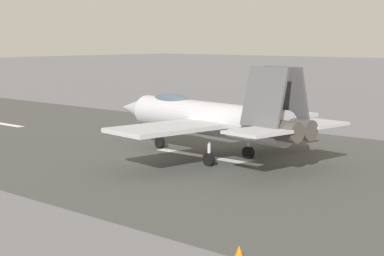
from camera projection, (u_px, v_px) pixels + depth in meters
The scene contains 4 objects.
ground_plane at pixel (220, 159), 37.72m from camera, with size 400.00×400.00×0.00m, color slate.
runway_strip at pixel (220, 159), 37.70m from camera, with size 240.00×26.00×0.02m.
fighter_jet at pixel (208, 117), 37.75m from camera, with size 16.61×14.52×5.67m.
marker_cone_near at pixel (239, 254), 20.28m from camera, with size 0.44×0.44×0.55m, color orange.
Camera 1 is at (-23.50, 28.74, 7.09)m, focal length 59.27 mm.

